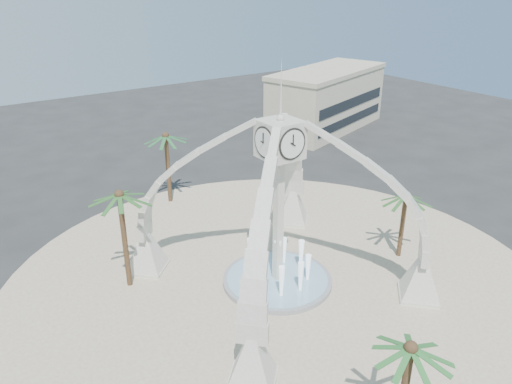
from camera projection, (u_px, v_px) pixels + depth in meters
ground at (277, 283)px, 36.75m from camera, size 140.00×140.00×0.00m
plaza at (277, 282)px, 36.74m from camera, size 40.00×40.00×0.06m
clock_tower at (279, 203)px, 34.14m from camera, size 17.94×17.94×16.30m
fountain at (277, 279)px, 36.63m from camera, size 8.00×8.00×3.62m
building_ne at (327, 99)px, 71.75m from camera, size 21.87×14.17×8.60m
palm_east at (406, 196)px, 38.10m from camera, size 4.32×4.32×6.10m
palm_west at (119, 196)px, 33.60m from camera, size 4.85×4.85×8.03m
palm_north at (166, 137)px, 47.18m from camera, size 4.75×4.75×7.63m
palm_south at (411, 349)px, 21.73m from camera, size 4.34×4.34×6.69m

